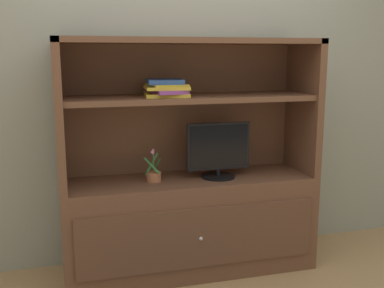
# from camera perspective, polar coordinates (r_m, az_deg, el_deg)

# --- Properties ---
(painted_rear_wall) EXTENTS (6.00, 0.10, 2.80)m
(painted_rear_wall) POSITION_cam_1_polar(r_m,az_deg,el_deg) (3.40, -1.80, 9.16)
(painted_rear_wall) COLOR gray
(painted_rear_wall) RESTS_ON ground_plane
(media_console) EXTENTS (1.74, 0.53, 1.62)m
(media_console) POSITION_cam_1_polar(r_m,az_deg,el_deg) (3.23, -0.26, -7.01)
(media_console) COLOR brown
(media_console) RESTS_ON ground_plane
(tv_monitor) EXTENTS (0.45, 0.24, 0.38)m
(tv_monitor) POSITION_cam_1_polar(r_m,az_deg,el_deg) (3.16, 3.32, -0.84)
(tv_monitor) COLOR black
(tv_monitor) RESTS_ON media_console
(potted_plant) EXTENTS (0.11, 0.13, 0.22)m
(potted_plant) POSITION_cam_1_polar(r_m,az_deg,el_deg) (3.10, -4.79, -3.88)
(potted_plant) COLOR #B26642
(potted_plant) RESTS_ON media_console
(magazine_stack) EXTENTS (0.31, 0.36, 0.11)m
(magazine_stack) POSITION_cam_1_polar(r_m,az_deg,el_deg) (3.03, -3.28, 6.95)
(magazine_stack) COLOR gold
(magazine_stack) RESTS_ON media_console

